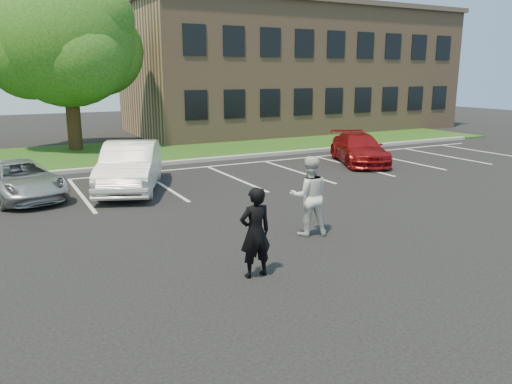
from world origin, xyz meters
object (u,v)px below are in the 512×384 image
car_white_sedan (130,166)px  car_red_compact (359,149)px  man_black_suit (255,232)px  car_silver_minivan (20,180)px  tree (69,43)px  man_white_shirt (309,196)px  office_building (292,69)px

car_white_sedan → car_red_compact: bearing=24.5°
man_black_suit → car_silver_minivan: size_ratio=0.42×
tree → man_black_suit: (0.44, -18.89, -4.45)m
tree → man_white_shirt: bearing=-80.7°
man_black_suit → car_white_sedan: bearing=-88.4°
car_silver_minivan → car_red_compact: size_ratio=0.96×
office_building → tree: tree is taller
man_black_suit → car_silver_minivan: (-3.64, 9.06, -0.30)m
car_silver_minivan → car_white_sedan: bearing=-20.9°
man_black_suit → office_building: bearing=-123.4°
car_red_compact → tree: bearing=159.3°
man_black_suit → car_red_compact: man_black_suit is taller
man_white_shirt → car_red_compact: 10.56m
man_white_shirt → car_red_compact: (7.58, 7.35, -0.33)m
office_building → man_black_suit: (-14.89, -22.64, -3.26)m
car_silver_minivan → car_red_compact: 13.58m
car_silver_minivan → car_white_sedan: 3.43m
office_building → man_black_suit: bearing=-123.3°
office_building → car_silver_minivan: (-18.53, -13.58, -3.57)m
man_white_shirt → car_white_sedan: man_white_shirt is taller
office_building → car_red_compact: office_building is taller
office_building → car_silver_minivan: office_building is taller
tree → car_red_compact: size_ratio=1.98×
car_red_compact → man_black_suit: bearing=-115.0°
office_building → tree: (-15.32, -3.75, 1.19)m
man_white_shirt → car_white_sedan: (-2.62, 6.91, -0.17)m
man_white_shirt → car_red_compact: man_white_shirt is taller
car_red_compact → car_white_sedan: bearing=-154.7°
office_building → tree: bearing=-166.2°
man_white_shirt → car_white_sedan: bearing=-50.1°
man_black_suit → car_silver_minivan: 9.77m
office_building → man_white_shirt: office_building is taller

